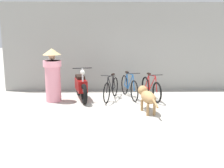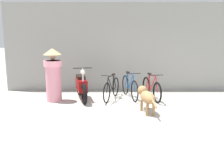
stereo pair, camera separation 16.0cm
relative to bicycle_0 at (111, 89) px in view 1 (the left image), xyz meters
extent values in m
plane|color=#ADA89E|center=(0.64, -1.77, -0.35)|extent=(60.00, 60.00, 0.00)
cube|color=gray|center=(0.64, 1.37, 1.22)|extent=(8.92, 0.20, 3.14)
torus|color=black|center=(-0.14, -0.46, -0.03)|extent=(0.22, 0.62, 0.63)
torus|color=black|center=(0.14, 0.45, -0.03)|extent=(0.22, 0.62, 0.63)
cylinder|color=black|center=(-0.03, -0.10, 0.18)|extent=(0.17, 0.46, 0.53)
cylinder|color=black|center=(0.05, 0.16, 0.16)|extent=(0.06, 0.13, 0.48)
cylinder|color=black|center=(-0.02, -0.06, 0.41)|extent=(0.19, 0.53, 0.06)
cylinder|color=black|center=(0.09, 0.28, -0.05)|extent=(0.13, 0.35, 0.08)
cylinder|color=black|center=(0.10, 0.33, 0.19)|extent=(0.11, 0.28, 0.44)
cylinder|color=black|center=(-0.12, -0.39, 0.20)|extent=(0.08, 0.17, 0.47)
cube|color=black|center=(0.06, 0.20, 0.43)|extent=(0.12, 0.19, 0.05)
cylinder|color=black|center=(-0.10, -0.32, 0.47)|extent=(0.45, 0.16, 0.02)
torus|color=black|center=(0.71, -0.30, -0.01)|extent=(0.19, 0.66, 0.67)
torus|color=black|center=(0.47, 0.67, -0.01)|extent=(0.19, 0.66, 0.67)
cylinder|color=#1959A5|center=(0.62, 0.08, 0.20)|extent=(0.14, 0.49, 0.55)
cylinder|color=#1959A5|center=(0.55, 0.36, 0.19)|extent=(0.06, 0.13, 0.50)
cylinder|color=#1959A5|center=(0.60, 0.12, 0.45)|extent=(0.16, 0.57, 0.06)
cylinder|color=#1959A5|center=(0.52, 0.49, -0.04)|extent=(0.12, 0.38, 0.08)
cylinder|color=#1959A5|center=(0.50, 0.54, 0.21)|extent=(0.10, 0.30, 0.46)
cylinder|color=#1959A5|center=(0.69, -0.23, 0.23)|extent=(0.07, 0.18, 0.49)
cube|color=black|center=(0.54, 0.41, 0.47)|extent=(0.11, 0.19, 0.05)
cylinder|color=black|center=(0.67, -0.16, 0.51)|extent=(0.45, 0.13, 0.02)
torus|color=black|center=(1.38, -0.45, -0.02)|extent=(0.19, 0.64, 0.65)
torus|color=black|center=(1.17, 0.49, -0.02)|extent=(0.19, 0.64, 0.65)
cylinder|color=red|center=(1.29, -0.09, 0.19)|extent=(0.13, 0.47, 0.53)
cylinder|color=red|center=(1.23, 0.18, 0.17)|extent=(0.05, 0.13, 0.49)
cylinder|color=red|center=(1.28, -0.04, 0.43)|extent=(0.15, 0.55, 0.06)
cylinder|color=red|center=(1.21, 0.31, -0.05)|extent=(0.11, 0.36, 0.08)
cylinder|color=red|center=(1.20, 0.36, 0.19)|extent=(0.09, 0.29, 0.45)
cylinder|color=red|center=(1.36, -0.38, 0.21)|extent=(0.06, 0.17, 0.48)
cube|color=black|center=(1.22, 0.23, 0.44)|extent=(0.11, 0.19, 0.05)
cylinder|color=black|center=(1.34, -0.31, 0.48)|extent=(0.45, 0.12, 0.02)
torus|color=black|center=(-0.81, -0.58, -0.04)|extent=(0.26, 0.63, 0.62)
torus|color=black|center=(-1.10, 0.60, -0.04)|extent=(0.26, 0.63, 0.62)
cube|color=maroon|center=(-0.95, 0.01, 0.13)|extent=(0.49, 0.94, 0.36)
cube|color=black|center=(-0.99, 0.17, 0.35)|extent=(0.37, 0.62, 0.10)
cylinder|color=silver|center=(-0.86, -0.36, 0.41)|extent=(0.08, 0.15, 0.59)
cylinder|color=silver|center=(-0.83, -0.49, 0.04)|extent=(0.09, 0.21, 0.19)
cylinder|color=black|center=(-0.87, -0.31, 0.70)|extent=(0.57, 0.17, 0.03)
sphere|color=silver|center=(-0.87, -0.34, 0.58)|extent=(0.17, 0.17, 0.14)
ellipsoid|color=#997247|center=(0.95, -1.47, 0.08)|extent=(0.46, 0.79, 0.32)
cylinder|color=#997247|center=(0.82, -1.26, -0.19)|extent=(0.08, 0.08, 0.31)
cylinder|color=#997247|center=(0.99, -1.22, -0.19)|extent=(0.08, 0.08, 0.31)
cylinder|color=#997247|center=(0.91, -1.71, -0.19)|extent=(0.08, 0.08, 0.31)
cylinder|color=#997247|center=(1.08, -1.67, -0.19)|extent=(0.08, 0.08, 0.31)
sphere|color=#997247|center=(0.86, -1.03, 0.17)|extent=(0.32, 0.32, 0.27)
ellipsoid|color=#997247|center=(0.84, -0.91, 0.15)|extent=(0.14, 0.17, 0.10)
cylinder|color=#997247|center=(1.05, -1.96, 0.05)|extent=(0.11, 0.32, 0.17)
cylinder|color=pink|center=(-1.79, -0.19, 0.29)|extent=(0.57, 0.57, 1.26)
cylinder|color=#FFA0B2|center=(-1.79, -0.19, 0.83)|extent=(0.67, 0.67, 0.18)
sphere|color=tan|center=(-1.79, -0.19, 1.04)|extent=(0.24, 0.24, 0.20)
cone|color=tan|center=(-1.79, -0.19, 1.19)|extent=(0.67, 0.67, 0.19)
camera|label=1|loc=(-0.14, -8.12, 1.75)|focal=42.00mm
camera|label=2|loc=(0.02, -8.12, 1.75)|focal=42.00mm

